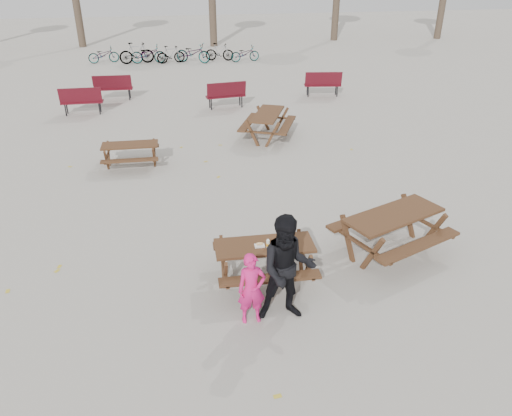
{
  "coord_description": "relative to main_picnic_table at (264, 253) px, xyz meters",
  "views": [
    {
      "loc": [
        -1.33,
        -7.56,
        5.59
      ],
      "look_at": [
        0.0,
        1.0,
        1.0
      ],
      "focal_mm": 35.0,
      "sensor_mm": 36.0,
      "label": 1
    }
  ],
  "objects": [
    {
      "name": "ground",
      "position": [
        0.0,
        0.0,
        -0.59
      ],
      "size": [
        80.0,
        80.0,
        0.0
      ],
      "primitive_type": "plane",
      "color": "gray",
      "rests_on": "ground"
    },
    {
      "name": "main_picnic_table",
      "position": [
        0.0,
        0.0,
        0.0
      ],
      "size": [
        1.8,
        1.45,
        0.78
      ],
      "color": "#392515",
      "rests_on": "ground"
    },
    {
      "name": "food_tray",
      "position": [
        -0.1,
        -0.06,
        0.21
      ],
      "size": [
        0.18,
        0.11,
        0.03
      ],
      "primitive_type": "cube",
      "color": "white",
      "rests_on": "main_picnic_table"
    },
    {
      "name": "bread_roll",
      "position": [
        -0.1,
        -0.06,
        0.25
      ],
      "size": [
        0.14,
        0.06,
        0.05
      ],
      "primitive_type": "ellipsoid",
      "color": "tan",
      "rests_on": "food_tray"
    },
    {
      "name": "soda_bottle",
      "position": [
        0.04,
        -0.11,
        0.26
      ],
      "size": [
        0.07,
        0.07,
        0.17
      ],
      "color": "silver",
      "rests_on": "main_picnic_table"
    },
    {
      "name": "child",
      "position": [
        -0.4,
        -1.1,
        0.05
      ],
      "size": [
        0.48,
        0.33,
        1.28
      ],
      "primitive_type": "imported",
      "rotation": [
        0.0,
        0.0,
        0.05
      ],
      "color": "#DB1B70",
      "rests_on": "ground"
    },
    {
      "name": "adult",
      "position": [
        0.19,
        -1.08,
        0.37
      ],
      "size": [
        0.98,
        0.79,
        1.91
      ],
      "primitive_type": "imported",
      "rotation": [
        0.0,
        0.0,
        -0.07
      ],
      "color": "black",
      "rests_on": "ground"
    },
    {
      "name": "picnic_table_east",
      "position": [
        2.69,
        0.55,
        -0.14
      ],
      "size": [
        2.56,
        2.35,
        0.89
      ],
      "primitive_type": null,
      "rotation": [
        0.0,
        0.0,
        0.41
      ],
      "color": "#392515",
      "rests_on": "ground"
    },
    {
      "name": "picnic_table_north",
      "position": [
        -2.8,
        5.92,
        -0.25
      ],
      "size": [
        1.55,
        1.25,
        0.67
      ],
      "primitive_type": null,
      "rotation": [
        0.0,
        0.0,
        -0.0
      ],
      "color": "#392515",
      "rests_on": "ground"
    },
    {
      "name": "picnic_table_far",
      "position": [
        1.41,
        7.66,
        -0.18
      ],
      "size": [
        2.14,
        2.35,
        0.82
      ],
      "primitive_type": null,
      "rotation": [
        0.0,
        0.0,
        1.19
      ],
      "color": "#392515",
      "rests_on": "ground"
    },
    {
      "name": "park_bench_row",
      "position": [
        -0.97,
        11.97,
        -0.07
      ],
      "size": [
        11.02,
        2.41,
        1.03
      ],
      "color": "maroon",
      "rests_on": "ground"
    },
    {
      "name": "bicycle_row",
      "position": [
        -1.6,
        19.95,
        -0.11
      ],
      "size": [
        9.1,
        1.81,
        1.08
      ],
      "color": "black",
      "rests_on": "ground"
    },
    {
      "name": "fallen_leaves",
      "position": [
        0.5,
        2.5,
        -0.58
      ],
      "size": [
        11.0,
        11.0,
        0.01
      ],
      "primitive_type": null,
      "color": "gold",
      "rests_on": "ground"
    }
  ]
}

